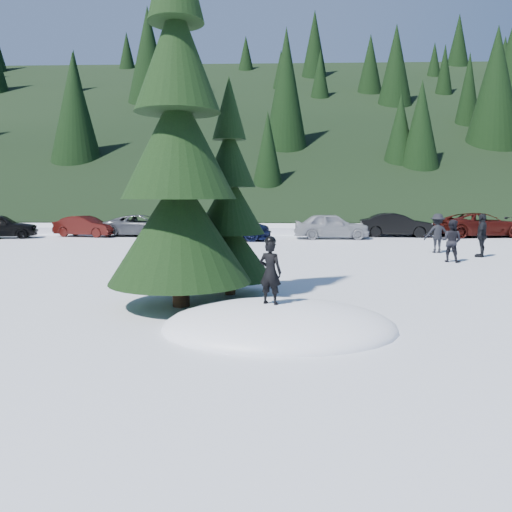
{
  "coord_description": "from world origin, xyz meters",
  "views": [
    {
      "loc": [
        -0.13,
        -9.23,
        2.51
      ],
      "look_at": [
        -0.51,
        2.24,
        1.1
      ],
      "focal_mm": 35.0,
      "sensor_mm": 36.0,
      "label": 1
    }
  ],
  "objects_px": {
    "spruce_short": "(230,211)",
    "car_2": "(143,225)",
    "adult_2": "(437,233)",
    "car_6": "(481,225)",
    "car_3": "(224,226)",
    "car_1": "(86,226)",
    "adult_0": "(451,241)",
    "car_5": "(396,225)",
    "child_skier": "(270,272)",
    "car_4": "(332,226)",
    "adult_1": "(482,235)",
    "spruce_tall": "(178,158)"
  },
  "relations": [
    {
      "from": "spruce_short",
      "to": "car_2",
      "type": "distance_m",
      "value": 19.19
    },
    {
      "from": "adult_2",
      "to": "car_2",
      "type": "bearing_deg",
      "value": -28.47
    },
    {
      "from": "car_6",
      "to": "car_3",
      "type": "bearing_deg",
      "value": 92.19
    },
    {
      "from": "car_6",
      "to": "car_1",
      "type": "bearing_deg",
      "value": 83.69
    },
    {
      "from": "adult_0",
      "to": "car_2",
      "type": "height_order",
      "value": "adult_0"
    },
    {
      "from": "adult_0",
      "to": "car_3",
      "type": "xyz_separation_m",
      "value": [
        -9.43,
        8.86,
        -0.02
      ]
    },
    {
      "from": "car_2",
      "to": "car_5",
      "type": "height_order",
      "value": "car_5"
    },
    {
      "from": "car_6",
      "to": "child_skier",
      "type": "bearing_deg",
      "value": 141.67
    },
    {
      "from": "child_skier",
      "to": "spruce_short",
      "type": "bearing_deg",
      "value": -47.84
    },
    {
      "from": "car_3",
      "to": "car_5",
      "type": "xyz_separation_m",
      "value": [
        10.19,
        2.62,
        -0.06
      ]
    },
    {
      "from": "spruce_short",
      "to": "child_skier",
      "type": "xyz_separation_m",
      "value": [
        1.03,
        -3.27,
        -1.02
      ]
    },
    {
      "from": "car_2",
      "to": "car_3",
      "type": "bearing_deg",
      "value": -114.76
    },
    {
      "from": "adult_0",
      "to": "adult_2",
      "type": "relative_size",
      "value": 0.93
    },
    {
      "from": "spruce_short",
      "to": "car_4",
      "type": "relative_size",
      "value": 1.24
    },
    {
      "from": "car_3",
      "to": "car_4",
      "type": "xyz_separation_m",
      "value": [
        6.11,
        1.1,
        -0.04
      ]
    },
    {
      "from": "adult_2",
      "to": "car_4",
      "type": "height_order",
      "value": "adult_2"
    },
    {
      "from": "car_5",
      "to": "car_1",
      "type": "bearing_deg",
      "value": 96.21
    },
    {
      "from": "car_3",
      "to": "car_6",
      "type": "height_order",
      "value": "car_3"
    },
    {
      "from": "car_1",
      "to": "car_6",
      "type": "height_order",
      "value": "car_6"
    },
    {
      "from": "car_1",
      "to": "car_3",
      "type": "xyz_separation_m",
      "value": [
        8.59,
        -2.07,
        0.15
      ]
    },
    {
      "from": "child_skier",
      "to": "adult_1",
      "type": "distance_m",
      "value": 14.12
    },
    {
      "from": "car_1",
      "to": "car_2",
      "type": "relative_size",
      "value": 0.81
    },
    {
      "from": "spruce_tall",
      "to": "car_5",
      "type": "xyz_separation_m",
      "value": [
        9.55,
        19.31,
        -2.61
      ]
    },
    {
      "from": "car_3",
      "to": "adult_0",
      "type": "bearing_deg",
      "value": -127.81
    },
    {
      "from": "spruce_tall",
      "to": "car_5",
      "type": "height_order",
      "value": "spruce_tall"
    },
    {
      "from": "car_1",
      "to": "car_6",
      "type": "relative_size",
      "value": 0.73
    },
    {
      "from": "child_skier",
      "to": "car_5",
      "type": "distance_m",
      "value": 22.47
    },
    {
      "from": "adult_1",
      "to": "car_3",
      "type": "relative_size",
      "value": 0.33
    },
    {
      "from": "car_5",
      "to": "car_6",
      "type": "relative_size",
      "value": 0.83
    },
    {
      "from": "spruce_short",
      "to": "adult_2",
      "type": "relative_size",
      "value": 3.14
    },
    {
      "from": "car_2",
      "to": "car_4",
      "type": "height_order",
      "value": "car_4"
    },
    {
      "from": "car_1",
      "to": "car_5",
      "type": "height_order",
      "value": "car_5"
    },
    {
      "from": "adult_0",
      "to": "car_2",
      "type": "bearing_deg",
      "value": -1.11
    },
    {
      "from": "car_1",
      "to": "car_4",
      "type": "relative_size",
      "value": 0.88
    },
    {
      "from": "spruce_short",
      "to": "car_1",
      "type": "relative_size",
      "value": 1.41
    },
    {
      "from": "adult_1",
      "to": "car_6",
      "type": "relative_size",
      "value": 0.34
    },
    {
      "from": "adult_2",
      "to": "car_3",
      "type": "relative_size",
      "value": 0.32
    },
    {
      "from": "adult_1",
      "to": "car_4",
      "type": "bearing_deg",
      "value": -118.89
    },
    {
      "from": "spruce_tall",
      "to": "child_skier",
      "type": "distance_m",
      "value": 3.55
    },
    {
      "from": "car_2",
      "to": "spruce_short",
      "type": "bearing_deg",
      "value": -157.45
    },
    {
      "from": "car_2",
      "to": "spruce_tall",
      "type": "bearing_deg",
      "value": -161.54
    },
    {
      "from": "adult_2",
      "to": "car_4",
      "type": "xyz_separation_m",
      "value": [
        -3.77,
        6.94,
        -0.12
      ]
    },
    {
      "from": "car_1",
      "to": "car_5",
      "type": "xyz_separation_m",
      "value": [
        18.78,
        0.55,
        0.08
      ]
    },
    {
      "from": "car_1",
      "to": "car_4",
      "type": "height_order",
      "value": "car_4"
    },
    {
      "from": "spruce_tall",
      "to": "spruce_short",
      "type": "bearing_deg",
      "value": 54.46
    },
    {
      "from": "child_skier",
      "to": "adult_1",
      "type": "xyz_separation_m",
      "value": [
        8.52,
        11.27,
        -0.2
      ]
    },
    {
      "from": "child_skier",
      "to": "car_1",
      "type": "relative_size",
      "value": 0.32
    },
    {
      "from": "car_2",
      "to": "car_6",
      "type": "relative_size",
      "value": 0.9
    },
    {
      "from": "car_6",
      "to": "adult_2",
      "type": "bearing_deg",
      "value": 140.11
    },
    {
      "from": "spruce_tall",
      "to": "car_6",
      "type": "xyz_separation_m",
      "value": [
        14.58,
        19.34,
        -2.6
      ]
    }
  ]
}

